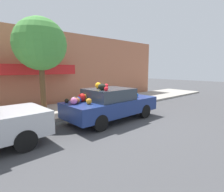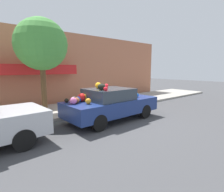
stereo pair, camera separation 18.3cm
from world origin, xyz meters
TOP-DOWN VIEW (x-y plane):
  - ground_plane at (0.00, 0.00)m, footprint 60.00×60.00m
  - sidewalk_curb at (0.00, 2.70)m, footprint 24.00×3.20m
  - building_facade at (-0.13, 4.90)m, footprint 18.00×1.20m
  - street_tree at (-2.01, 2.43)m, footprint 2.34×2.34m
  - fire_hydrant at (-0.42, 1.48)m, footprint 0.20×0.20m
  - art_car at (-0.07, -0.16)m, footprint 4.22×1.87m

SIDE VIEW (x-z plane):
  - ground_plane at x=0.00m, z-range 0.00..0.00m
  - sidewalk_curb at x=0.00m, z-range 0.00..0.13m
  - fire_hydrant at x=-0.42m, z-range 0.12..0.82m
  - art_car at x=-0.07m, z-range -0.09..1.55m
  - building_facade at x=-0.13m, z-range -0.01..4.52m
  - street_tree at x=-2.01m, z-range 1.11..5.45m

